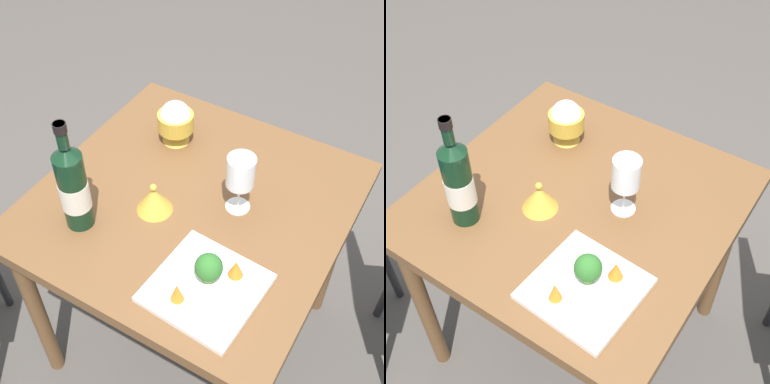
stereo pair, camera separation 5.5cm
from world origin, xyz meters
The scene contains 10 objects.
ground_plane centered at (0.00, 0.00, 0.00)m, with size 8.00×8.00×0.00m, color #4C4742.
dining_table centered at (0.00, 0.00, 0.64)m, with size 0.83×0.83×0.74m.
wine_bottle centered at (-0.22, 0.21, 0.87)m, with size 0.08×0.08×0.33m.
wine_glass centered at (0.04, -0.12, 0.87)m, with size 0.08×0.08×0.18m.
rice_bowl centered at (0.19, 0.17, 0.81)m, with size 0.11×0.11×0.14m.
rice_bowl_lid centered at (-0.08, 0.07, 0.78)m, with size 0.10×0.10×0.09m.
serving_plate centered at (-0.24, -0.18, 0.75)m, with size 0.27×0.27×0.02m.
broccoli_floret centered at (-0.22, -0.18, 0.80)m, with size 0.07×0.07×0.09m.
carrot_garnish_left centered at (-0.30, -0.14, 0.78)m, with size 0.03×0.03×0.06m.
carrot_garnish_right centered at (-0.17, -0.23, 0.78)m, with size 0.04×0.04×0.05m.
Camera 2 is at (-0.84, -0.56, 1.81)m, focal length 49.39 mm.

